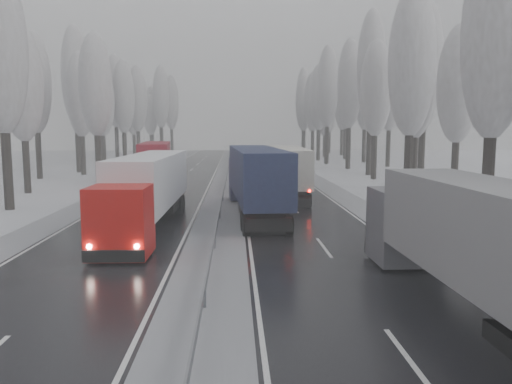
{
  "coord_description": "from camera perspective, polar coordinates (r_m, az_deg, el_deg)",
  "views": [
    {
      "loc": [
        1.0,
        -11.35,
        5.64
      ],
      "look_at": [
        2.16,
        16.3,
        2.2
      ],
      "focal_mm": 35.0,
      "sensor_mm": 36.0,
      "label": 1
    }
  ],
  "objects": [
    {
      "name": "ground",
      "position": [
        12.71,
        -7.06,
        -19.3
      ],
      "size": [
        260.0,
        260.0,
        0.0
      ],
      "primitive_type": "plane",
      "color": "silver",
      "rests_on": "ground"
    },
    {
      "name": "carriageway_right",
      "position": [
        41.94,
        3.44,
        -0.64
      ],
      "size": [
        7.5,
        200.0,
        0.03
      ],
      "primitive_type": "cube",
      "color": "black",
      "rests_on": "ground"
    },
    {
      "name": "carriageway_left",
      "position": [
        42.19,
        -10.89,
        -0.71
      ],
      "size": [
        7.5,
        200.0,
        0.03
      ],
      "primitive_type": "cube",
      "color": "black",
      "rests_on": "ground"
    },
    {
      "name": "median_slush",
      "position": [
        41.74,
        -3.75,
        -0.67
      ],
      "size": [
        3.0,
        200.0,
        0.04
      ],
      "primitive_type": "cube",
      "color": "#929499",
      "rests_on": "ground"
    },
    {
      "name": "shoulder_right",
      "position": [
        42.73,
        10.06,
        -0.58
      ],
      "size": [
        2.4,
        200.0,
        0.04
      ],
      "primitive_type": "cube",
      "color": "#929499",
      "rests_on": "ground"
    },
    {
      "name": "shoulder_left",
      "position": [
        43.2,
        -17.4,
        -0.72
      ],
      "size": [
        2.4,
        200.0,
        0.04
      ],
      "primitive_type": "cube",
      "color": "#929499",
      "rests_on": "ground"
    },
    {
      "name": "median_guardrail",
      "position": [
        41.65,
        -3.75,
        0.12
      ],
      "size": [
        0.12,
        200.0,
        0.76
      ],
      "color": "slate",
      "rests_on": "ground"
    },
    {
      "name": "tree_16",
      "position": [
        30.85,
        25.74,
        15.78
      ],
      "size": [
        3.6,
        3.6,
        16.53
      ],
      "color": "black",
      "rests_on": "ground"
    },
    {
      "name": "tree_18",
      "position": [
        41.0,
        17.38,
        13.86
      ],
      "size": [
        3.6,
        3.6,
        16.58
      ],
      "color": "black",
      "rests_on": "ground"
    },
    {
      "name": "tree_19",
      "position": [
        46.6,
        22.15,
        11.22
      ],
      "size": [
        3.6,
        3.6,
        14.57
      ],
      "color": "black",
      "rests_on": "ground"
    },
    {
      "name": "tree_20",
      "position": [
        49.69,
        17.9,
        11.95
      ],
      "size": [
        3.6,
        3.6,
        15.71
      ],
      "color": "black",
      "rests_on": "ground"
    },
    {
      "name": "tree_21",
      "position": [
        54.38,
        18.74,
        13.43
      ],
      "size": [
        3.6,
        3.6,
        18.62
      ],
      "color": "black",
      "rests_on": "ground"
    },
    {
      "name": "tree_22",
      "position": [
        59.34,
        13.55,
        11.34
      ],
      "size": [
        3.6,
        3.6,
        15.86
      ],
      "color": "black",
      "rests_on": "ground"
    },
    {
      "name": "tree_23",
      "position": [
        64.98,
        17.94,
        9.5
      ],
      "size": [
        3.6,
        3.6,
        13.55
      ],
      "color": "black",
      "rests_on": "ground"
    },
    {
      "name": "tree_24",
      "position": [
        65.05,
        13.05,
        13.57
      ],
      "size": [
        3.6,
        3.6,
        20.49
      ],
      "color": "black",
      "rests_on": "ground"
    },
    {
      "name": "tree_25",
      "position": [
        70.84,
        17.68,
        12.33
      ],
      "size": [
        3.6,
        3.6,
        19.44
      ],
      "color": "black",
      "rests_on": "ground"
    },
    {
      "name": "tree_26",
      "position": [
        74.76,
        10.65,
        11.92
      ],
      "size": [
        3.6,
        3.6,
        18.78
      ],
      "color": "black",
      "rests_on": "ground"
    },
    {
      "name": "tree_27",
      "position": [
        80.41,
        15.05,
        10.92
      ],
      "size": [
        3.6,
        3.6,
        17.62
      ],
      "color": "black",
      "rests_on": "ground"
    },
    {
      "name": "tree_28",
      "position": [
        84.99,
        8.18,
        11.73
      ],
      "size": [
        3.6,
        3.6,
        19.62
      ],
      "color": "black",
      "rests_on": "ground"
    },
    {
      "name": "tree_29",
      "position": [
        90.41,
        12.38,
        10.75
      ],
      "size": [
        3.6,
        3.6,
        18.11
      ],
      "color": "black",
      "rests_on": "ground"
    },
    {
      "name": "tree_30",
      "position": [
        94.52,
        7.21,
        10.59
      ],
      "size": [
        3.6,
        3.6,
        17.86
      ],
      "color": "black",
      "rests_on": "ground"
    },
    {
      "name": "tree_31",
      "position": [
        99.6,
        10.24,
        10.62
      ],
      "size": [
        3.6,
        3.6,
        18.58
      ],
      "color": "black",
      "rests_on": "ground"
    },
    {
      "name": "tree_32",
      "position": [
        101.92,
        6.53,
        10.15
      ],
      "size": [
        3.6,
        3.6,
        17.33
      ],
      "color": "black",
      "rests_on": "ground"
    },
    {
      "name": "tree_33",
      "position": [
        106.29,
        7.87,
        8.97
      ],
      "size": [
        3.6,
        3.6,
        14.33
      ],
      "color": "black",
      "rests_on": "ground"
    },
    {
      "name": "tree_34",
      "position": [
        108.82,
        5.48,
        10.07
      ],
      "size": [
        3.6,
        3.6,
        17.63
      ],
      "color": "black",
      "rests_on": "ground"
    },
    {
      "name": "tree_35",
      "position": [
        114.36,
        9.85,
        10.05
      ],
      "size": [
        3.6,
        3.6,
        18.25
      ],
      "color": "black",
      "rests_on": "ground"
    },
    {
      "name": "tree_36",
      "position": [
        118.82,
        5.46,
        10.61
      ],
      "size": [
        3.6,
        3.6,
        20.23
      ],
      "color": "black",
      "rests_on": "ground"
    },
    {
      "name": "tree_37",
      "position": [
        123.77,
        8.44,
        9.29
      ],
      "size": [
        3.6,
        3.6,
        16.37
      ],
      "color": "black",
      "rests_on": "ground"
    },
    {
      "name": "tree_38",
      "position": [
        129.43,
        5.56,
        9.68
      ],
      "size": [
        3.6,
        3.6,
        17.97
      ],
      "color": "black",
      "rests_on": "ground"
    },
    {
      "name": "tree_39",
      "position": [
        133.75,
        6.53,
        9.1
      ],
      "size": [
        3.6,
        3.6,
        16.19
      ],
      "color": "black",
      "rests_on": "ground"
    },
    {
      "name": "tree_58",
      "position": [
        39.74,
        -27.2,
        14.22
      ],
      "size": [
        3.6,
        3.6,
        17.21
      ],
      "color": "black",
      "rests_on": "ground"
    },
    {
      "name": "tree_60",
      "position": [
        49.41,
        -25.18,
        11.01
      ],
      "size": [
        3.6,
        3.6,
        14.84
      ],
      "color": "black",
      "rests_on": "ground"
    },
    {
      "name": "tree_62",
      "position": [
        57.26,
        -17.88,
        11.47
      ],
      "size": [
        3.6,
        3.6,
        16.04
      ],
      "color": "black",
      "rests_on": "ground"
    },
    {
      "name": "tree_63",
      "position": [
        63.56,
        -23.94,
        11.23
      ],
      "size": [
        3.6,
        3.6,
        16.88
      ],
      "color": "black",
      "rests_on": "ground"
    },
    {
      "name": "tree_64",
      "position": [
        67.03,
        -19.42,
        10.38
      ],
      "size": [
        3.6,
        3.6,
        15.42
      ],
      "color": "black",
      "rests_on": "ground"
    },
    {
      "name": "tree_65",
      "position": [
        71.58,
        -19.96,
        12.2
      ],
      "size": [
        3.6,
        3.6,
        19.48
      ],
      "color": "black",
      "rests_on": "ground"
    },
    {
      "name": "tree_66",
      "position": [
        76.26,
        -17.2,
        9.93
      ],
      "size": [
        3.6,
        3.6,
        15.23
      ],
      "color": "black",
      "rests_on": "ground"
    },
    {
      "name": "tree_67",
      "position": [
        80.54,
        -17.47,
        10.6
      ],
      "size": [
        3.6,
        3.6,
        17.09
      ],
      "color": "black",
      "rests_on": "ground"
    },
    {
      "name": "tree_68",
      "position": [
        82.51,
        -14.94,
        10.39
      ],
      "size": [
        3.6,
        3.6,
        16.65
      ],
      "color": "black",
      "rests_on": "ground"
    },
    {
      "name": "tree_69",
      "position": [
        87.65,
        -17.55,
        11.22
      ],
      "size": [
        3.6,
        3.6,
        19.35
      ],
      "color": "black",
      "rests_on": "ground"
    },
    {
      "name": "tree_70",
      "position": [
        92.34,
        -13.42,
        10.24
      ],
      "size": [
        3.6,
        3.6,
        17.09
      ],
      "color": "black",
      "rests_on": "ground"
    },
    {
      "name": "tree_71",
      "position": [
        97.33,
        -15.8,
        10.93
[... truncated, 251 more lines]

